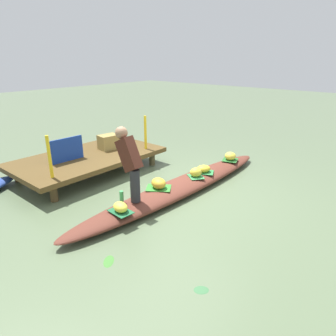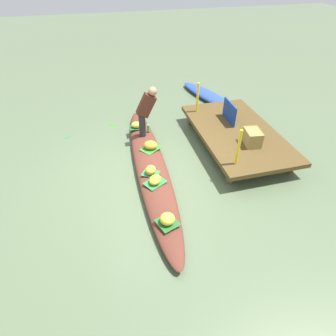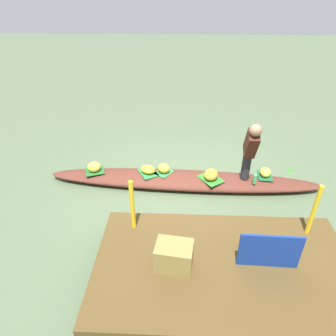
{
  "view_description": "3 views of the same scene",
  "coord_description": "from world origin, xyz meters",
  "px_view_note": "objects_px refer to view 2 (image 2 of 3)",
  "views": [
    {
      "loc": [
        -4.19,
        -3.28,
        2.47
      ],
      "look_at": [
        0.11,
        0.41,
        0.37
      ],
      "focal_mm": 32.49,
      "sensor_mm": 36.0,
      "label": 1
    },
    {
      "loc": [
        4.73,
        -0.84,
        3.83
      ],
      "look_at": [
        0.42,
        0.28,
        0.34
      ],
      "focal_mm": 29.87,
      "sensor_mm": 36.0,
      "label": 2
    },
    {
      "loc": [
        0.09,
        4.7,
        3.32
      ],
      "look_at": [
        0.28,
        0.26,
        0.54
      ],
      "focal_mm": 31.66,
      "sensor_mm": 36.0,
      "label": 3
    }
  ],
  "objects_px": {
    "moored_boat": "(210,96)",
    "water_bottle": "(148,128)",
    "vendor_boat": "(151,166)",
    "banana_bunch_0": "(155,180)",
    "banana_bunch_4": "(151,145)",
    "market_banner": "(229,112)",
    "banana_bunch_2": "(151,170)",
    "produce_crate": "(252,137)",
    "banana_bunch_3": "(136,125)",
    "banana_bunch_1": "(167,219)",
    "vendor_person": "(146,109)"
  },
  "relations": [
    {
      "from": "banana_bunch_0",
      "to": "water_bottle",
      "type": "xyz_separation_m",
      "value": [
        -1.97,
        0.27,
        0.01
      ]
    },
    {
      "from": "market_banner",
      "to": "produce_crate",
      "type": "bearing_deg",
      "value": 4.32
    },
    {
      "from": "moored_boat",
      "to": "banana_bunch_4",
      "type": "distance_m",
      "value": 3.62
    },
    {
      "from": "moored_boat",
      "to": "banana_bunch_2",
      "type": "xyz_separation_m",
      "value": [
        3.51,
        -2.66,
        0.22
      ]
    },
    {
      "from": "banana_bunch_4",
      "to": "market_banner",
      "type": "bearing_deg",
      "value": 103.1
    },
    {
      "from": "banana_bunch_1",
      "to": "vendor_person",
      "type": "distance_m",
      "value": 2.92
    },
    {
      "from": "banana_bunch_2",
      "to": "market_banner",
      "type": "height_order",
      "value": "market_banner"
    },
    {
      "from": "banana_bunch_4",
      "to": "market_banner",
      "type": "xyz_separation_m",
      "value": [
        -0.49,
        2.11,
        0.32
      ]
    },
    {
      "from": "vendor_person",
      "to": "produce_crate",
      "type": "xyz_separation_m",
      "value": [
        1.26,
        2.11,
        -0.35
      ]
    },
    {
      "from": "banana_bunch_2",
      "to": "banana_bunch_4",
      "type": "distance_m",
      "value": 0.9
    },
    {
      "from": "vendor_boat",
      "to": "banana_bunch_0",
      "type": "distance_m",
      "value": 0.71
    },
    {
      "from": "water_bottle",
      "to": "produce_crate",
      "type": "bearing_deg",
      "value": 55.52
    },
    {
      "from": "banana_bunch_0",
      "to": "market_banner",
      "type": "xyz_separation_m",
      "value": [
        -1.68,
        2.27,
        0.34
      ]
    },
    {
      "from": "banana_bunch_0",
      "to": "water_bottle",
      "type": "height_order",
      "value": "water_bottle"
    },
    {
      "from": "banana_bunch_1",
      "to": "market_banner",
      "type": "distance_m",
      "value": 3.57
    },
    {
      "from": "banana_bunch_3",
      "to": "vendor_person",
      "type": "relative_size",
      "value": 0.22
    },
    {
      "from": "moored_boat",
      "to": "banana_bunch_4",
      "type": "relative_size",
      "value": 8.84
    },
    {
      "from": "banana_bunch_0",
      "to": "vendor_person",
      "type": "relative_size",
      "value": 0.24
    },
    {
      "from": "banana_bunch_1",
      "to": "banana_bunch_2",
      "type": "height_order",
      "value": "banana_bunch_1"
    },
    {
      "from": "moored_boat",
      "to": "banana_bunch_3",
      "type": "bearing_deg",
      "value": -76.31
    },
    {
      "from": "market_banner",
      "to": "vendor_person",
      "type": "bearing_deg",
      "value": -91.81
    },
    {
      "from": "vendor_boat",
      "to": "water_bottle",
      "type": "distance_m",
      "value": 1.32
    },
    {
      "from": "vendor_boat",
      "to": "moored_boat",
      "type": "relative_size",
      "value": 1.89
    },
    {
      "from": "banana_bunch_2",
      "to": "water_bottle",
      "type": "bearing_deg",
      "value": 170.15
    },
    {
      "from": "banana_bunch_1",
      "to": "vendor_person",
      "type": "relative_size",
      "value": 0.21
    },
    {
      "from": "vendor_person",
      "to": "banana_bunch_4",
      "type": "bearing_deg",
      "value": -4.05
    },
    {
      "from": "vendor_boat",
      "to": "banana_bunch_0",
      "type": "height_order",
      "value": "banana_bunch_0"
    },
    {
      "from": "vendor_person",
      "to": "produce_crate",
      "type": "bearing_deg",
      "value": 59.31
    },
    {
      "from": "banana_bunch_2",
      "to": "banana_bunch_4",
      "type": "height_order",
      "value": "banana_bunch_4"
    },
    {
      "from": "banana_bunch_4",
      "to": "market_banner",
      "type": "relative_size",
      "value": 0.43
    },
    {
      "from": "water_bottle",
      "to": "banana_bunch_3",
      "type": "bearing_deg",
      "value": -133.87
    },
    {
      "from": "banana_bunch_4",
      "to": "market_banner",
      "type": "distance_m",
      "value": 2.19
    },
    {
      "from": "moored_boat",
      "to": "water_bottle",
      "type": "distance_m",
      "value": 3.02
    },
    {
      "from": "banana_bunch_2",
      "to": "banana_bunch_3",
      "type": "relative_size",
      "value": 0.89
    },
    {
      "from": "banana_bunch_2",
      "to": "market_banner",
      "type": "distance_m",
      "value": 2.69
    },
    {
      "from": "banana_bunch_2",
      "to": "water_bottle",
      "type": "distance_m",
      "value": 1.69
    },
    {
      "from": "vendor_boat",
      "to": "banana_bunch_4",
      "type": "relative_size",
      "value": 16.71
    },
    {
      "from": "banana_bunch_1",
      "to": "water_bottle",
      "type": "relative_size",
      "value": 1.38
    },
    {
      "from": "banana_bunch_3",
      "to": "banana_bunch_1",
      "type": "bearing_deg",
      "value": -0.45
    },
    {
      "from": "banana_bunch_3",
      "to": "produce_crate",
      "type": "bearing_deg",
      "value": 54.33
    },
    {
      "from": "banana_bunch_0",
      "to": "vendor_boat",
      "type": "bearing_deg",
      "value": 175.84
    },
    {
      "from": "banana_bunch_3",
      "to": "vendor_person",
      "type": "bearing_deg",
      "value": 26.14
    },
    {
      "from": "vendor_boat",
      "to": "water_bottle",
      "type": "relative_size",
      "value": 28.7
    },
    {
      "from": "banana_bunch_2",
      "to": "moored_boat",
      "type": "bearing_deg",
      "value": 142.83
    },
    {
      "from": "banana_bunch_0",
      "to": "banana_bunch_3",
      "type": "bearing_deg",
      "value": 179.88
    },
    {
      "from": "water_bottle",
      "to": "market_banner",
      "type": "xyz_separation_m",
      "value": [
        0.29,
        2.01,
        0.33
      ]
    },
    {
      "from": "vendor_boat",
      "to": "banana_bunch_2",
      "type": "height_order",
      "value": "banana_bunch_2"
    },
    {
      "from": "banana_bunch_4",
      "to": "water_bottle",
      "type": "xyz_separation_m",
      "value": [
        -0.78,
        0.11,
        -0.01
      ]
    },
    {
      "from": "vendor_person",
      "to": "produce_crate",
      "type": "distance_m",
      "value": 2.48
    },
    {
      "from": "vendor_boat",
      "to": "moored_boat",
      "type": "xyz_separation_m",
      "value": [
        -3.14,
        2.59,
        -0.01
      ]
    }
  ]
}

